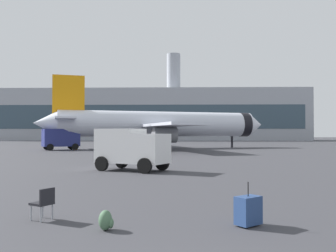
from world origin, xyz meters
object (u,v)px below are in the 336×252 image
object	(u,v)px
rolling_suitcase	(248,210)
traveller_backpack	(106,221)
safety_cone_mid	(104,146)
service_truck	(60,138)
cargo_van	(131,147)
gate_chair	(44,202)
airplane_at_gate	(159,124)
safety_cone_near	(76,148)

from	to	relation	value
rolling_suitcase	traveller_backpack	bearing A→B (deg)	-171.81
safety_cone_mid	rolling_suitcase	world-z (taller)	rolling_suitcase
rolling_suitcase	service_truck	bearing A→B (deg)	114.11
safety_cone_mid	rolling_suitcase	xyz separation A→B (m)	(12.48, -42.71, -0.02)
cargo_van	gate_chair	distance (m)	12.81
airplane_at_gate	traveller_backpack	size ratio (longest dim) A/B	72.55
service_truck	cargo_van	size ratio (longest dim) A/B	1.08
traveller_backpack	safety_cone_mid	bearing A→B (deg)	101.76
airplane_at_gate	gate_chair	bearing A→B (deg)	-90.83
safety_cone_near	traveller_backpack	world-z (taller)	safety_cone_near
gate_chair	traveller_backpack	bearing A→B (deg)	-26.57
service_truck	safety_cone_near	distance (m)	2.44
service_truck	gate_chair	size ratio (longest dim) A/B	6.09
traveller_backpack	cargo_van	bearing A→B (deg)	94.93
safety_cone_mid	traveller_backpack	size ratio (longest dim) A/B	1.73
safety_cone_near	safety_cone_mid	bearing A→B (deg)	31.29
safety_cone_mid	rolling_suitcase	bearing A→B (deg)	-73.71
service_truck	safety_cone_near	world-z (taller)	service_truck
airplane_at_gate	rolling_suitcase	bearing A→B (deg)	-84.13
service_truck	gate_chair	distance (m)	41.88
service_truck	traveller_backpack	world-z (taller)	service_truck
safety_cone_near	rolling_suitcase	xyz separation A→B (m)	(15.99, -40.58, 0.07)
airplane_at_gate	traveller_backpack	bearing A→B (deg)	-88.51
safety_cone_near	rolling_suitcase	distance (m)	43.61
airplane_at_gate	safety_cone_mid	size ratio (longest dim) A/B	41.93
cargo_van	traveller_backpack	world-z (taller)	cargo_van
airplane_at_gate	rolling_suitcase	xyz separation A→B (m)	(4.68, -45.58, -3.27)
traveller_backpack	airplane_at_gate	bearing A→B (deg)	91.49
cargo_van	rolling_suitcase	world-z (taller)	cargo_van
airplane_at_gate	safety_cone_near	bearing A→B (deg)	-156.10
service_truck	safety_cone_mid	bearing A→B (deg)	23.23
safety_cone_mid	rolling_suitcase	distance (m)	44.49
airplane_at_gate	cargo_van	distance (m)	32.48
safety_cone_near	gate_chair	world-z (taller)	gate_chair
cargo_van	safety_cone_mid	size ratio (longest dim) A/B	5.82
safety_cone_near	safety_cone_mid	size ratio (longest dim) A/B	0.78
rolling_suitcase	gate_chair	bearing A→B (deg)	175.43
safety_cone_mid	gate_chair	bearing A→B (deg)	-80.42
traveller_backpack	rolling_suitcase	bearing A→B (deg)	8.19
safety_cone_near	traveller_backpack	xyz separation A→B (m)	(12.50, -41.08, -0.09)
safety_cone_mid	gate_chair	size ratio (longest dim) A/B	0.97
service_truck	cargo_van	distance (m)	30.26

